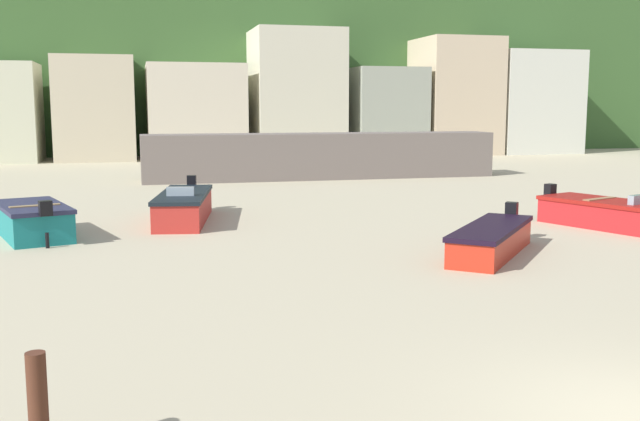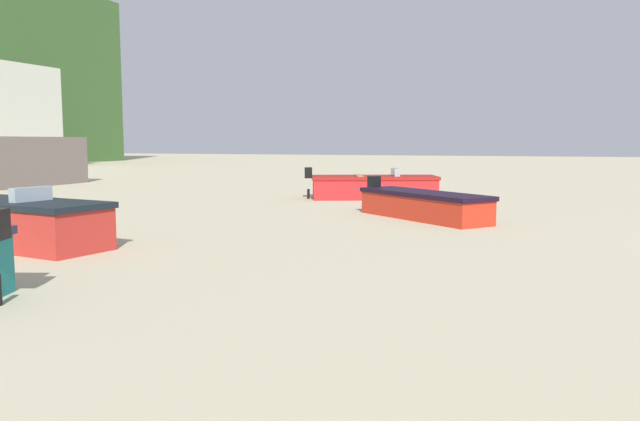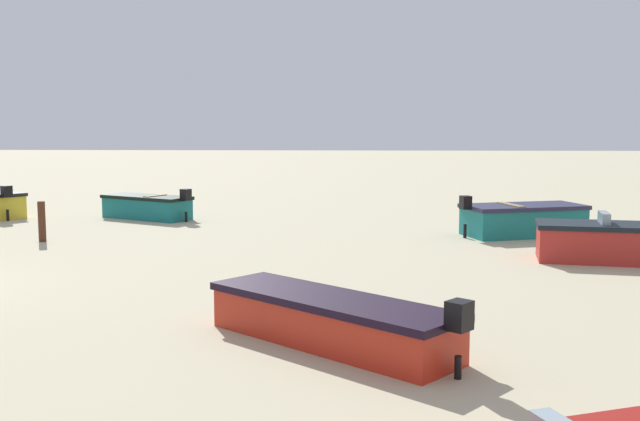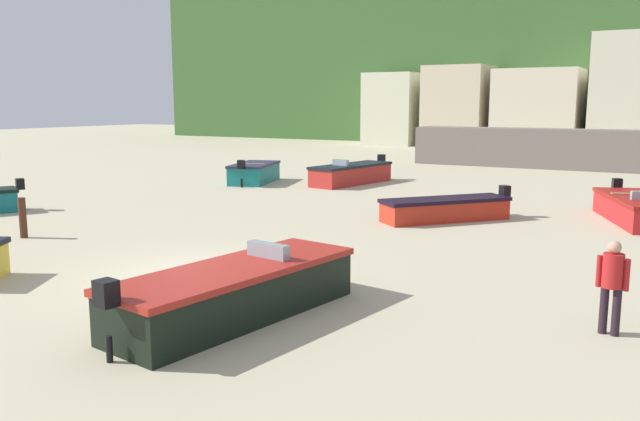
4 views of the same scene
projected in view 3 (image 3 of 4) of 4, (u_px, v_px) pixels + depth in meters
boat_teal_0 at (147, 207)px, 26.95m from camera, size 2.70×3.62×1.16m
boat_teal_2 at (523, 220)px, 22.91m from camera, size 2.68×4.03×1.27m
boat_red_5 at (332, 320)px, 11.62m from camera, size 3.80×4.15×1.08m
boat_red_7 at (640, 243)px, 18.45m from camera, size 2.35×5.27×1.28m
mooring_post_near_water at (42, 222)px, 21.70m from camera, size 0.21×0.21×1.18m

